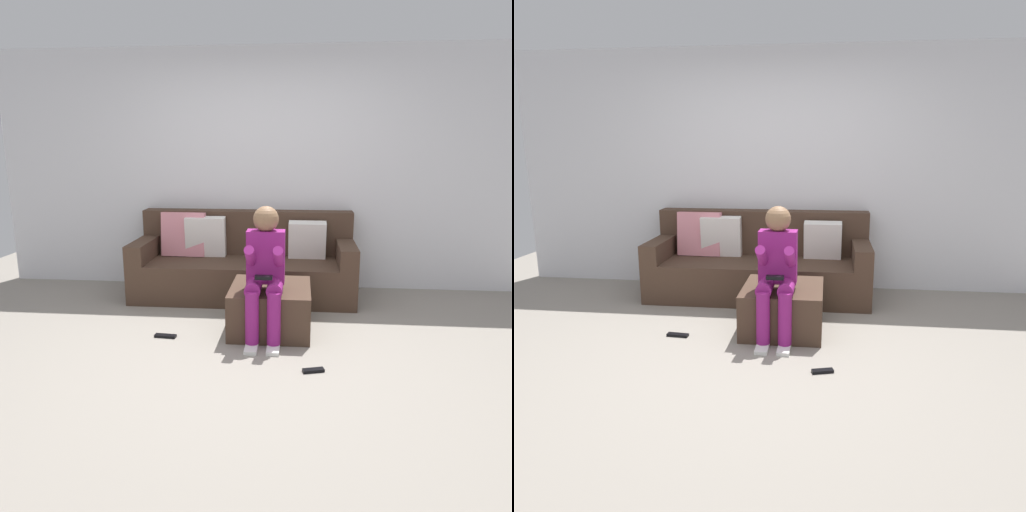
% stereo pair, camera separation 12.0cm
% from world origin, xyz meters
% --- Properties ---
extents(ground_plane, '(7.78, 7.78, 0.00)m').
position_xyz_m(ground_plane, '(0.00, 0.00, 0.00)').
color(ground_plane, gray).
extents(wall_back, '(5.99, 0.10, 2.60)m').
position_xyz_m(wall_back, '(0.00, 2.07, 1.30)').
color(wall_back, silver).
rests_on(wall_back, ground_plane).
extents(couch_sectional, '(2.29, 0.87, 0.88)m').
position_xyz_m(couch_sectional, '(-0.20, 1.66, 0.33)').
color(couch_sectional, '#473326').
rests_on(couch_sectional, ground_plane).
extents(ottoman, '(0.68, 0.72, 0.39)m').
position_xyz_m(ottoman, '(0.15, 0.67, 0.20)').
color(ottoman, '#473326').
rests_on(ottoman, ground_plane).
extents(person_seated, '(0.31, 0.57, 1.10)m').
position_xyz_m(person_seated, '(0.11, 0.48, 0.60)').
color(person_seated, '#8C1E72').
rests_on(person_seated, ground_plane).
extents(remote_near_ottoman, '(0.16, 0.09, 0.02)m').
position_xyz_m(remote_near_ottoman, '(0.51, -0.11, 0.01)').
color(remote_near_ottoman, black).
rests_on(remote_near_ottoman, ground_plane).
extents(remote_by_storage_bin, '(0.19, 0.07, 0.02)m').
position_xyz_m(remote_by_storage_bin, '(-0.72, 0.41, 0.01)').
color(remote_by_storage_bin, black).
rests_on(remote_by_storage_bin, ground_plane).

